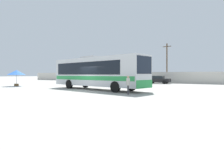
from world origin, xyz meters
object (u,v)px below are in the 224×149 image
(utility_pole_near, at_px, (167,62))
(vendor_umbrella_near_gate_blue, at_px, (16,73))
(attendant_by_bus_door, at_px, (128,84))
(parked_car_second_grey, at_px, (131,79))
(parked_car_third_black, at_px, (158,79))
(roadside_tree_left, at_px, (101,65))
(roadside_tree_midleft, at_px, (132,61))
(coach_bus_silver_green, at_px, (96,72))
(parked_car_leftmost_silver, at_px, (103,79))

(utility_pole_near, bearing_deg, vendor_umbrella_near_gate_blue, -119.39)
(attendant_by_bus_door, distance_m, parked_car_second_grey, 22.63)
(parked_car_second_grey, xyz_separation_m, parked_car_third_black, (5.67, -0.15, -0.03))
(roadside_tree_left, relative_size, roadside_tree_midleft, 0.89)
(parked_car_third_black, bearing_deg, vendor_umbrella_near_gate_blue, -125.99)
(parked_car_second_grey, bearing_deg, roadside_tree_left, 152.72)
(attendant_by_bus_door, distance_m, utility_pole_near, 25.77)
(roadside_tree_left, bearing_deg, coach_bus_silver_green, -53.46)
(parked_car_second_grey, relative_size, parked_car_third_black, 1.04)
(coach_bus_silver_green, relative_size, roadside_tree_midleft, 1.83)
(attendant_by_bus_door, distance_m, roadside_tree_left, 35.19)
(vendor_umbrella_near_gate_blue, xyz_separation_m, parked_car_second_grey, (7.97, 18.93, -1.13))
(attendant_by_bus_door, xyz_separation_m, parked_car_third_black, (-5.07, 19.77, -0.13))
(parked_car_second_grey, relative_size, utility_pole_near, 0.57)
(parked_car_leftmost_silver, bearing_deg, parked_car_third_black, -0.06)
(vendor_umbrella_near_gate_blue, distance_m, parked_car_second_grey, 20.58)
(parked_car_second_grey, distance_m, roadside_tree_midleft, 10.88)
(attendant_by_bus_door, xyz_separation_m, roadside_tree_midleft, (-15.33, 28.88, 4.04))
(vendor_umbrella_near_gate_blue, relative_size, parked_car_third_black, 0.56)
(parked_car_second_grey, distance_m, parked_car_third_black, 5.67)
(parked_car_leftmost_silver, bearing_deg, coach_bus_silver_green, -54.99)
(parked_car_second_grey, bearing_deg, attendant_by_bus_door, -61.65)
(utility_pole_near, relative_size, roadside_tree_left, 1.30)
(attendant_by_bus_door, bearing_deg, parked_car_second_grey, 118.35)
(parked_car_third_black, relative_size, roadside_tree_left, 0.71)
(attendant_by_bus_door, xyz_separation_m, utility_pole_near, (-5.18, 25.03, 3.29))
(roadside_tree_left, bearing_deg, parked_car_second_grey, -27.28)
(utility_pole_near, bearing_deg, parked_car_second_grey, -137.45)
(parked_car_leftmost_silver, height_order, parked_car_third_black, parked_car_leftmost_silver)
(utility_pole_near, relative_size, roadside_tree_midleft, 1.15)
(vendor_umbrella_near_gate_blue, xyz_separation_m, roadside_tree_left, (-4.43, 25.33, 2.22))
(coach_bus_silver_green, height_order, vendor_umbrella_near_gate_blue, coach_bus_silver_green)
(parked_car_leftmost_silver, xyz_separation_m, roadside_tree_midleft, (2.28, 9.09, 4.16))
(parked_car_leftmost_silver, relative_size, parked_car_second_grey, 0.93)
(parked_car_third_black, distance_m, roadside_tree_left, 19.51)
(vendor_umbrella_near_gate_blue, height_order, roadside_tree_left, roadside_tree_left)
(parked_car_second_grey, xyz_separation_m, utility_pole_near, (5.57, 5.11, 3.39))
(parked_car_third_black, xyz_separation_m, roadside_tree_left, (-18.07, 6.54, 3.38))
(attendant_by_bus_door, distance_m, roadside_tree_midleft, 32.94)
(attendant_by_bus_door, relative_size, parked_car_leftmost_silver, 0.37)
(coach_bus_silver_green, relative_size, utility_pole_near, 1.59)
(roadside_tree_midleft, bearing_deg, parked_car_second_grey, -62.88)
(coach_bus_silver_green, distance_m, vendor_umbrella_near_gate_blue, 13.17)
(coach_bus_silver_green, xyz_separation_m, roadside_tree_midleft, (-9.67, 26.16, 2.94))
(coach_bus_silver_green, bearing_deg, parked_car_second_grey, 106.46)
(utility_pole_near, distance_m, roadside_tree_midleft, 10.89)
(parked_car_third_black, xyz_separation_m, roadside_tree_midleft, (-10.26, 9.10, 4.17))
(utility_pole_near, bearing_deg, roadside_tree_left, 175.92)
(coach_bus_silver_green, xyz_separation_m, parked_car_leftmost_silver, (-11.95, 17.07, -1.22))
(coach_bus_silver_green, distance_m, utility_pole_near, 22.43)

